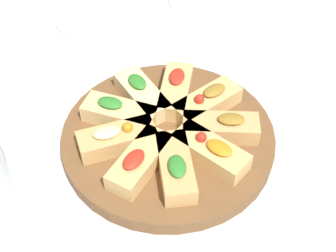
% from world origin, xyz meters
% --- Properties ---
extents(ground_plane, '(3.00, 3.00, 0.00)m').
position_xyz_m(ground_plane, '(0.00, 0.00, 0.00)').
color(ground_plane, silver).
extents(serving_board, '(0.32, 0.32, 0.02)m').
position_xyz_m(serving_board, '(0.00, 0.00, 0.01)').
color(serving_board, brown).
rests_on(serving_board, ground_plane).
extents(focaccia_slice_0, '(0.08, 0.12, 0.04)m').
position_xyz_m(focaccia_slice_0, '(0.03, -0.07, 0.04)').
color(focaccia_slice_0, tan).
rests_on(focaccia_slice_0, serving_board).
extents(focaccia_slice_1, '(0.12, 0.09, 0.04)m').
position_xyz_m(focaccia_slice_1, '(0.07, -0.04, 0.04)').
color(focaccia_slice_1, tan).
rests_on(focaccia_slice_1, serving_board).
extents(focaccia_slice_2, '(0.12, 0.06, 0.04)m').
position_xyz_m(focaccia_slice_2, '(0.08, 0.02, 0.04)').
color(focaccia_slice_2, tan).
rests_on(focaccia_slice_2, serving_board).
extents(focaccia_slice_3, '(0.10, 0.12, 0.04)m').
position_xyz_m(focaccia_slice_3, '(0.05, 0.06, 0.04)').
color(focaccia_slice_3, tan).
rests_on(focaccia_slice_3, serving_board).
extents(focaccia_slice_4, '(0.05, 0.11, 0.04)m').
position_xyz_m(focaccia_slice_4, '(-0.01, 0.08, 0.04)').
color(focaccia_slice_4, '#E5C689').
rests_on(focaccia_slice_4, serving_board).
extents(focaccia_slice_5, '(0.11, 0.11, 0.04)m').
position_xyz_m(focaccia_slice_5, '(-0.05, 0.06, 0.04)').
color(focaccia_slice_5, '#DBB775').
rests_on(focaccia_slice_5, serving_board).
extents(focaccia_slice_6, '(0.12, 0.06, 0.04)m').
position_xyz_m(focaccia_slice_6, '(-0.08, 0.01, 0.04)').
color(focaccia_slice_6, tan).
rests_on(focaccia_slice_6, serving_board).
extents(focaccia_slice_7, '(0.12, 0.10, 0.04)m').
position_xyz_m(focaccia_slice_7, '(-0.07, -0.04, 0.04)').
color(focaccia_slice_7, tan).
rests_on(focaccia_slice_7, serving_board).
extents(focaccia_slice_8, '(0.08, 0.12, 0.04)m').
position_xyz_m(focaccia_slice_8, '(-0.03, -0.07, 0.04)').
color(focaccia_slice_8, tan).
rests_on(focaccia_slice_8, serving_board).
extents(plate_right, '(0.25, 0.25, 0.02)m').
position_xyz_m(plate_right, '(0.07, 0.37, 0.01)').
color(plate_right, white).
rests_on(plate_right, ground_plane).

